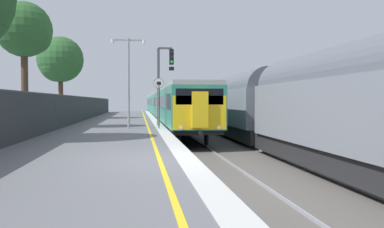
% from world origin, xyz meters
% --- Properties ---
extents(ground, '(17.40, 110.00, 1.21)m').
position_xyz_m(ground, '(2.64, 0.00, -0.61)').
color(ground, slate).
extents(commuter_train_at_platform, '(2.83, 60.49, 3.81)m').
position_xyz_m(commuter_train_at_platform, '(2.10, 38.54, 1.27)').
color(commuter_train_at_platform, '#2D846B').
rests_on(commuter_train_at_platform, ground).
extents(freight_train_adjacent_track, '(2.60, 58.27, 4.44)m').
position_xyz_m(freight_train_adjacent_track, '(6.10, 23.72, 1.42)').
color(freight_train_adjacent_track, '#232326').
rests_on(freight_train_adjacent_track, ground).
extents(signal_gantry, '(1.10, 0.24, 5.06)m').
position_xyz_m(signal_gantry, '(0.62, 14.66, 3.16)').
color(signal_gantry, '#47474C').
rests_on(signal_gantry, ground).
extents(speed_limit_sign, '(0.59, 0.08, 2.93)m').
position_xyz_m(speed_limit_sign, '(0.25, 12.09, 1.85)').
color(speed_limit_sign, '#59595B').
rests_on(speed_limit_sign, ground).
extents(platform_lamp_mid, '(2.00, 0.20, 5.23)m').
position_xyz_m(platform_lamp_mid, '(-1.49, 12.40, 3.11)').
color(platform_lamp_mid, '#93999E').
rests_on(platform_lamp_mid, ground).
extents(background_tree_left, '(3.22, 3.22, 7.39)m').
position_xyz_m(background_tree_left, '(-7.42, 13.42, 5.64)').
color(background_tree_left, '#473323').
rests_on(background_tree_left, ground).
extents(background_tree_centre, '(4.14, 4.14, 7.49)m').
position_xyz_m(background_tree_centre, '(-8.04, 26.37, 5.24)').
color(background_tree_centre, '#473323').
rests_on(background_tree_centre, ground).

